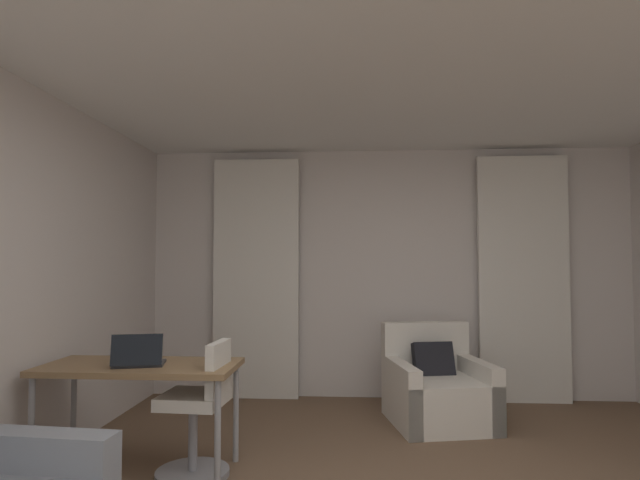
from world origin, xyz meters
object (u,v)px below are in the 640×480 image
(desk, at_px, (140,374))
(laptop, at_px, (139,359))
(armchair, at_px, (437,391))
(desk_chair, at_px, (199,416))

(desk, bearing_deg, laptop, -77.21)
(armchair, distance_m, laptop, 2.56)
(desk, distance_m, desk_chair, 0.49)
(desk, xyz_separation_m, laptop, (0.02, -0.07, 0.11))
(armchair, bearing_deg, laptop, -148.45)
(armchair, xyz_separation_m, laptop, (-2.15, -1.32, 0.49))
(desk, distance_m, laptop, 0.13)
(desk, relative_size, laptop, 3.51)
(desk_chair, xyz_separation_m, laptop, (-0.40, -0.04, 0.37))
(desk, height_order, laptop, laptop)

